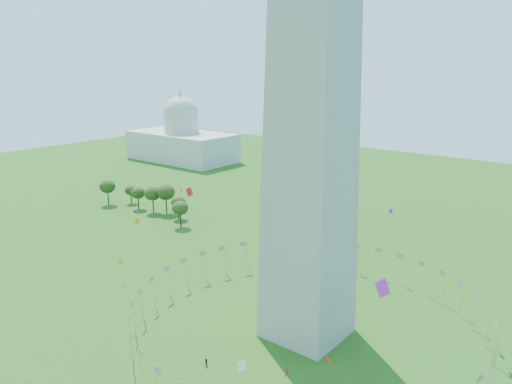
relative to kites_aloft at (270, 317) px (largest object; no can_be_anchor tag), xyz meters
The scene contains 4 objects.
flag_ring 29.25m from the kites_aloft, 107.57° to the left, with size 80.24×80.24×9.00m.
capitol_building 243.63m from the kites_aloft, 140.49° to the left, with size 70.00×35.00×46.00m, color beige, non-canonical shape.
kites_aloft is the anchor object (origin of this frame).
tree_line_west 131.17m from the kites_aloft, 149.72° to the left, with size 55.11×15.87×12.11m.
Camera 1 is at (56.27, -39.49, 61.53)m, focal length 35.00 mm.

